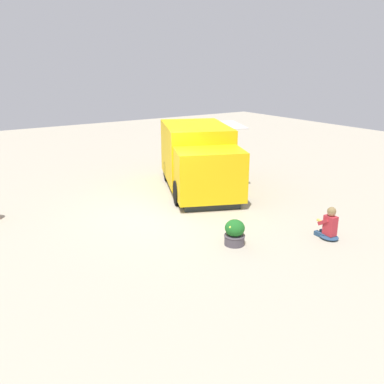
{
  "coord_description": "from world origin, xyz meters",
  "views": [
    {
      "loc": [
        -5.87,
        -10.27,
        4.32
      ],
      "look_at": [
        0.17,
        -1.08,
        0.86
      ],
      "focal_mm": 38.05,
      "sensor_mm": 36.0,
      "label": 1
    }
  ],
  "objects": [
    {
      "name": "planter_flowering_near",
      "position": [
        0.15,
        -3.04,
        0.32
      ],
      "size": [
        0.53,
        0.53,
        0.66
      ],
      "color": "#4A434C",
      "rests_on": "ground_plane"
    },
    {
      "name": "ground_plane",
      "position": [
        0.0,
        0.0,
        0.0
      ],
      "size": [
        40.0,
        40.0,
        0.0
      ],
      "primitive_type": "plane",
      "color": "#B3A993"
    },
    {
      "name": "food_truck",
      "position": [
        2.13,
        1.47,
        1.07
      ],
      "size": [
        4.2,
        5.35,
        2.23
      ],
      "color": "yellow",
      "rests_on": "ground_plane"
    },
    {
      "name": "person_customer",
      "position": [
        2.43,
        -4.08,
        0.35
      ],
      "size": [
        0.47,
        0.74,
        0.87
      ],
      "color": "navy",
      "rests_on": "ground_plane"
    }
  ]
}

